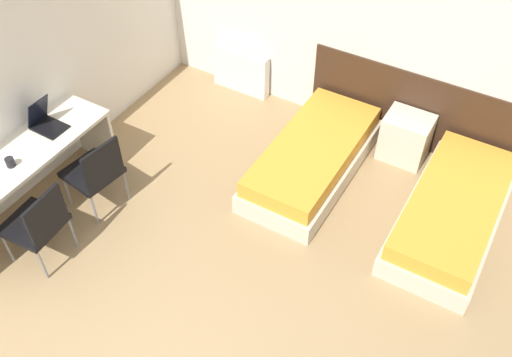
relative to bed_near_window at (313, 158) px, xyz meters
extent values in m
cube|color=silver|center=(-0.19, 1.01, 1.15)|extent=(5.50, 0.05, 2.70)
cube|color=silver|center=(-2.46, -1.07, 1.15)|extent=(0.05, 5.11, 2.70)
cube|color=#382316|center=(0.75, 0.97, 0.26)|extent=(2.46, 0.03, 0.92)
cube|color=beige|center=(0.00, 0.00, -0.09)|extent=(0.85, 1.87, 0.22)
cube|color=gold|center=(0.00, 0.00, 0.12)|extent=(0.77, 1.79, 0.19)
cube|color=beige|center=(1.51, 0.00, -0.09)|extent=(0.85, 1.87, 0.22)
cube|color=gold|center=(1.51, 0.00, 0.12)|extent=(0.77, 1.79, 0.19)
cube|color=beige|center=(0.75, 0.74, 0.07)|extent=(0.49, 0.40, 0.54)
cube|color=silver|center=(-1.43, 0.89, 0.08)|extent=(0.74, 0.12, 0.56)
cube|color=beige|center=(-2.15, -1.88, 0.53)|extent=(0.58, 1.88, 0.04)
cube|color=beige|center=(-2.15, -0.96, 0.16)|extent=(0.52, 0.04, 0.71)
cube|color=black|center=(-1.68, -1.50, 0.23)|extent=(0.53, 0.53, 0.05)
cube|color=black|center=(-1.46, -1.53, 0.46)|extent=(0.09, 0.43, 0.42)
cylinder|color=slate|center=(-1.91, -1.68, 0.00)|extent=(0.02, 0.02, 0.40)
cylinder|color=slate|center=(-1.86, -1.26, 0.00)|extent=(0.02, 0.02, 0.40)
cylinder|color=slate|center=(-1.50, -1.73, 0.00)|extent=(0.02, 0.02, 0.40)
cylinder|color=slate|center=(-1.45, -1.32, 0.00)|extent=(0.02, 0.02, 0.40)
cube|color=black|center=(-1.68, -2.27, 0.23)|extent=(0.50, 0.50, 0.05)
cube|color=black|center=(-1.46, -2.25, 0.46)|extent=(0.06, 0.43, 0.42)
cylinder|color=slate|center=(-1.88, -2.49, 0.00)|extent=(0.02, 0.02, 0.40)
cylinder|color=slate|center=(-1.90, -2.07, 0.00)|extent=(0.02, 0.02, 0.40)
cylinder|color=slate|center=(-1.46, -2.46, 0.00)|extent=(0.02, 0.02, 0.40)
cylinder|color=slate|center=(-1.49, -2.05, 0.00)|extent=(0.02, 0.02, 0.40)
cube|color=black|center=(-2.17, -1.46, 0.56)|extent=(0.33, 0.25, 0.02)
cube|color=black|center=(-2.28, -1.45, 0.72)|extent=(0.13, 0.24, 0.30)
cylinder|color=black|center=(-2.09, -2.02, 0.59)|extent=(0.08, 0.08, 0.09)
camera|label=1|loc=(1.71, -4.11, 4.15)|focal=40.00mm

